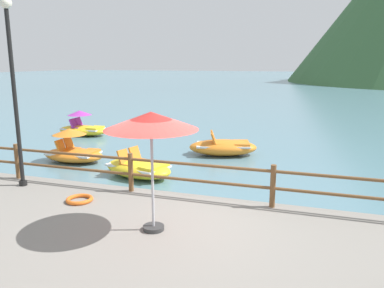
% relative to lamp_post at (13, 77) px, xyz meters
% --- Properties ---
extents(ground_plane, '(200.00, 200.00, 0.00)m').
position_rel_lamp_post_xyz_m(ground_plane, '(4.53, 38.92, -3.13)').
color(ground_plane, slate).
extents(dock_railing, '(23.92, 0.12, 0.95)m').
position_rel_lamp_post_xyz_m(dock_railing, '(4.53, 0.47, -2.16)').
color(dock_railing, brown).
rests_on(dock_railing, promenade_dock).
extents(lamp_post, '(0.28, 0.28, 4.58)m').
position_rel_lamp_post_xyz_m(lamp_post, '(0.00, 0.00, 0.00)').
color(lamp_post, black).
rests_on(lamp_post, promenade_dock).
extents(beach_umbrella, '(1.70, 1.70, 2.24)m').
position_rel_lamp_post_xyz_m(beach_umbrella, '(4.25, -1.40, -0.68)').
color(beach_umbrella, '#B2B2B7').
rests_on(beach_umbrella, promenade_dock).
extents(life_ring, '(0.61, 0.61, 0.09)m').
position_rel_lamp_post_xyz_m(life_ring, '(2.04, -0.54, -2.69)').
color(life_ring, orange).
rests_on(life_ring, promenade_dock).
extents(pedal_boat_0, '(2.26, 1.27, 1.20)m').
position_rel_lamp_post_xyz_m(pedal_boat_0, '(-1.13, 3.74, -2.74)').
color(pedal_boat_0, orange).
rests_on(pedal_boat_0, ground).
extents(pedal_boat_1, '(2.52, 1.25, 1.20)m').
position_rel_lamp_post_xyz_m(pedal_boat_1, '(-3.70, 8.17, -2.75)').
color(pedal_boat_1, yellow).
rests_on(pedal_boat_1, ground).
extents(pedal_boat_2, '(2.83, 1.98, 0.90)m').
position_rel_lamp_post_xyz_m(pedal_boat_2, '(3.73, 6.37, -2.82)').
color(pedal_boat_2, orange).
rests_on(pedal_boat_2, ground).
extents(pedal_boat_3, '(2.62, 1.88, 0.86)m').
position_rel_lamp_post_xyz_m(pedal_boat_3, '(1.89, 2.80, -2.85)').
color(pedal_boat_3, yellow).
rests_on(pedal_boat_3, ground).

